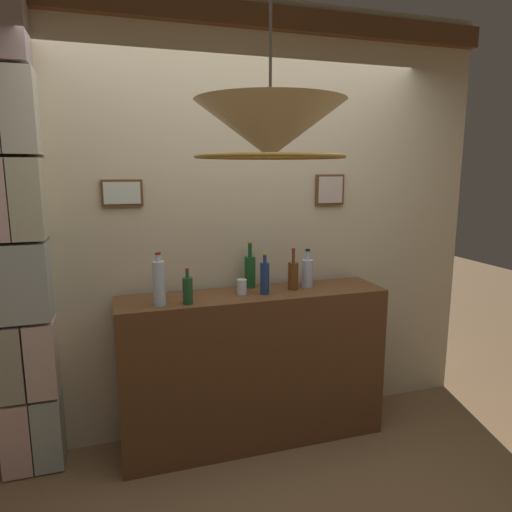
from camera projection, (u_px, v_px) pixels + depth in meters
panelled_rear_partition at (241, 213)px, 3.14m from camera, size 3.50×0.15×2.85m
stone_pillar at (16, 242)px, 2.64m from camera, size 0.34×0.30×2.78m
bar_shelf_unit at (254, 368)px, 3.07m from camera, size 1.72×0.40×1.02m
liquor_bottle_rye at (159, 283)px, 2.69m from camera, size 0.07×0.07×0.31m
liquor_bottle_whiskey at (250, 271)px, 3.10m from camera, size 0.07×0.07×0.31m
liquor_bottle_vermouth at (293, 275)px, 3.05m from camera, size 0.07×0.07×0.28m
liquor_bottle_brandy at (307, 272)px, 3.12m from camera, size 0.08×0.08×0.26m
liquor_bottle_bourbon at (265, 277)px, 2.94m from camera, size 0.06×0.06×0.26m
liquor_bottle_sherry at (188, 290)px, 2.72m from camera, size 0.06×0.06×0.21m
glass_tumbler_rocks at (242, 287)px, 2.94m from camera, size 0.06×0.06×0.10m
pendant_lamp at (270, 131)px, 1.90m from camera, size 0.62×0.62×0.65m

